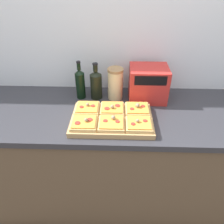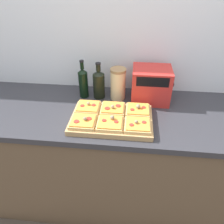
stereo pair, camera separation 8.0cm
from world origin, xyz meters
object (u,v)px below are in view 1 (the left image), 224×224
(olive_oil_bottle, at_px, (80,83))
(toaster_oven, at_px, (148,84))
(wine_bottle, at_px, (96,84))
(grain_jar_tall, at_px, (115,84))
(cutting_board, at_px, (112,120))

(olive_oil_bottle, xyz_separation_m, toaster_oven, (0.48, -0.00, 0.01))
(wine_bottle, relative_size, toaster_oven, 0.93)
(olive_oil_bottle, bearing_deg, grain_jar_tall, -0.00)
(cutting_board, bearing_deg, olive_oil_bottle, 128.71)
(olive_oil_bottle, distance_m, grain_jar_tall, 0.25)
(cutting_board, xyz_separation_m, wine_bottle, (-0.12, 0.29, 0.09))
(toaster_oven, bearing_deg, grain_jar_tall, 179.79)
(grain_jar_tall, height_order, toaster_oven, toaster_oven)
(grain_jar_tall, bearing_deg, cutting_board, -92.90)
(wine_bottle, xyz_separation_m, toaster_oven, (0.36, -0.00, 0.01))
(olive_oil_bottle, distance_m, wine_bottle, 0.11)
(olive_oil_bottle, relative_size, toaster_oven, 0.97)
(olive_oil_bottle, xyz_separation_m, grain_jar_tall, (0.25, -0.00, 0.00))
(cutting_board, distance_m, toaster_oven, 0.39)
(wine_bottle, bearing_deg, toaster_oven, -0.13)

